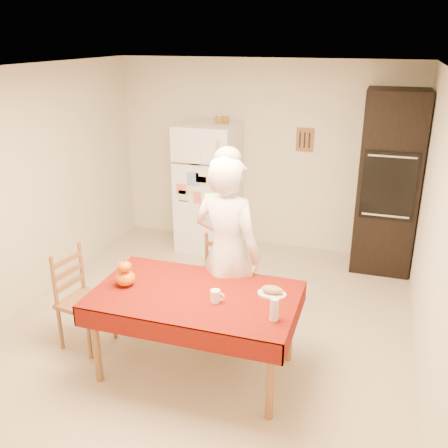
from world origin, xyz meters
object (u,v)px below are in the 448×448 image
at_px(refrigerator, 208,188).
at_px(oven_cabinet, 389,183).
at_px(pumpkin_lower, 125,278).
at_px(wine_glass, 274,309).
at_px(chair_far, 218,281).
at_px(seated_woman, 227,254).
at_px(chair_left, 79,295).
at_px(dining_table, 195,300).
at_px(bread_plate, 272,294).
at_px(coffee_mug, 215,296).

distance_m(refrigerator, oven_cabinet, 2.29).
distance_m(pumpkin_lower, wine_glass, 1.34).
height_order(chair_far, seated_woman, seated_woman).
distance_m(chair_left, wine_glass, 1.95).
bearing_deg(refrigerator, chair_far, -68.03).
distance_m(dining_table, chair_left, 1.20).
xyz_separation_m(dining_table, chair_far, (-0.05, 0.73, -0.18)).
xyz_separation_m(chair_far, bread_plate, (0.66, -0.57, 0.26)).
bearing_deg(refrigerator, coffee_mug, -69.44).
bearing_deg(refrigerator, dining_table, -72.82).
xyz_separation_m(chair_left, wine_glass, (1.90, -0.27, 0.34)).
relative_size(refrigerator, bread_plate, 7.08).
height_order(chair_far, wine_glass, chair_far).
relative_size(seated_woman, pumpkin_lower, 10.68).
relative_size(refrigerator, pumpkin_lower, 9.86).
bearing_deg(chair_left, wine_glass, -89.70).
bearing_deg(pumpkin_lower, oven_cabinet, 52.45).
distance_m(dining_table, chair_far, 0.76).
xyz_separation_m(oven_cabinet, dining_table, (-1.47, -2.67, -0.41)).
height_order(chair_far, pumpkin_lower, chair_far).
height_order(oven_cabinet, chair_left, oven_cabinet).
bearing_deg(dining_table, coffee_mug, -21.36).
bearing_deg(bread_plate, wine_glass, -75.13).
bearing_deg(dining_table, chair_far, 93.74).
height_order(chair_left, bread_plate, chair_left).
relative_size(chair_left, seated_woman, 0.52).
bearing_deg(bread_plate, dining_table, -165.05).
relative_size(dining_table, coffee_mug, 17.00).
height_order(refrigerator, chair_left, refrigerator).
distance_m(coffee_mug, bread_plate, 0.48).
bearing_deg(chair_far, oven_cabinet, 61.06).
height_order(refrigerator, pumpkin_lower, refrigerator).
bearing_deg(seated_woman, bread_plate, 160.34).
bearing_deg(chair_left, bread_plate, -78.61).
xyz_separation_m(oven_cabinet, wine_glass, (-0.76, -2.87, -0.25)).
relative_size(chair_far, wine_glass, 5.40).
bearing_deg(chair_far, pumpkin_lower, -117.08).
relative_size(oven_cabinet, seated_woman, 1.20).
height_order(coffee_mug, pumpkin_lower, pumpkin_lower).
height_order(seated_woman, bread_plate, seated_woman).
bearing_deg(chair_far, chair_left, -140.77).
relative_size(refrigerator, coffee_mug, 17.00).
distance_m(oven_cabinet, chair_left, 3.76).
relative_size(pumpkin_lower, wine_glass, 0.98).
bearing_deg(seated_woman, pumpkin_lower, 51.94).
relative_size(wine_glass, bread_plate, 0.73).
relative_size(seated_woman, wine_glass, 10.46).
xyz_separation_m(refrigerator, pumpkin_lower, (0.19, -2.67, -0.02)).
relative_size(chair_far, bread_plate, 3.96).
xyz_separation_m(oven_cabinet, bread_plate, (-0.86, -2.50, -0.33)).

